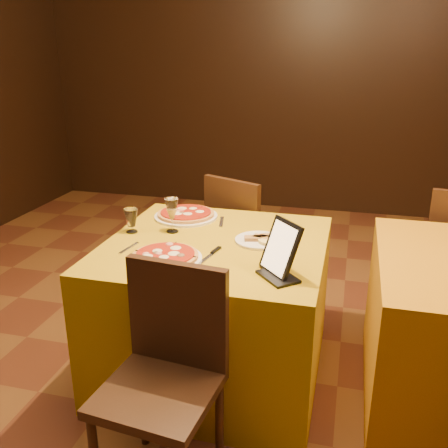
% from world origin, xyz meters
% --- Properties ---
extents(floor, '(6.00, 7.00, 0.01)m').
position_xyz_m(floor, '(0.00, 0.00, -0.01)').
color(floor, '#5E2D19').
rests_on(floor, ground).
extents(wall_back, '(6.00, 0.01, 2.80)m').
position_xyz_m(wall_back, '(0.00, 3.50, 1.40)').
color(wall_back, black).
rests_on(wall_back, floor).
extents(main_table, '(1.10, 1.10, 0.75)m').
position_xyz_m(main_table, '(-0.29, 0.44, 0.38)').
color(main_table, '#A9860A').
rests_on(main_table, floor).
extents(chair_main_near, '(0.48, 0.48, 0.91)m').
position_xyz_m(chair_main_near, '(-0.29, -0.38, 0.46)').
color(chair_main_near, black).
rests_on(chair_main_near, floor).
extents(chair_main_far, '(0.60, 0.60, 0.91)m').
position_xyz_m(chair_main_far, '(-0.29, 1.27, 0.46)').
color(chair_main_far, '#30210F').
rests_on(chair_main_far, floor).
extents(pizza_near, '(0.34, 0.34, 0.03)m').
position_xyz_m(pizza_near, '(-0.45, 0.16, 0.77)').
color(pizza_near, white).
rests_on(pizza_near, main_table).
extents(pizza_far, '(0.37, 0.37, 0.03)m').
position_xyz_m(pizza_far, '(-0.56, 0.77, 0.77)').
color(pizza_far, white).
rests_on(pizza_far, main_table).
extents(cutlet_dish, '(0.25, 0.25, 0.03)m').
position_xyz_m(cutlet_dish, '(-0.07, 0.50, 0.76)').
color(cutlet_dish, white).
rests_on(cutlet_dish, main_table).
extents(wine_glass, '(0.09, 0.09, 0.19)m').
position_xyz_m(wine_glass, '(-0.55, 0.53, 0.84)').
color(wine_glass, '#E9CA84').
rests_on(wine_glass, main_table).
extents(water_glass, '(0.08, 0.08, 0.13)m').
position_xyz_m(water_glass, '(-0.76, 0.47, 0.81)').
color(water_glass, silver).
rests_on(water_glass, main_table).
extents(tablet, '(0.20, 0.21, 0.24)m').
position_xyz_m(tablet, '(0.08, 0.16, 0.87)').
color(tablet, black).
rests_on(tablet, main_table).
extents(knife, '(0.07, 0.24, 0.01)m').
position_xyz_m(knife, '(-0.27, 0.23, 0.75)').
color(knife, silver).
rests_on(knife, main_table).
extents(fork_near, '(0.04, 0.16, 0.01)m').
position_xyz_m(fork_near, '(-0.68, 0.25, 0.75)').
color(fork_near, '#B4B3BA').
rests_on(fork_near, main_table).
extents(fork_far, '(0.06, 0.18, 0.01)m').
position_xyz_m(fork_far, '(-0.34, 0.74, 0.75)').
color(fork_far, '#B2B1B8').
rests_on(fork_far, main_table).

